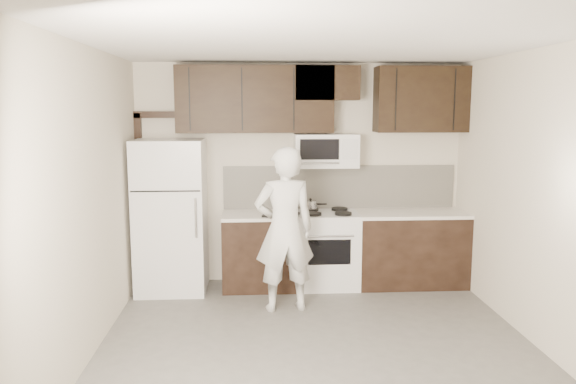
{
  "coord_description": "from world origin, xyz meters",
  "views": [
    {
      "loc": [
        -0.56,
        -4.67,
        2.17
      ],
      "look_at": [
        -0.23,
        0.9,
        1.32
      ],
      "focal_mm": 35.0,
      "sensor_mm": 36.0,
      "label": 1
    }
  ],
  "objects": [
    {
      "name": "person",
      "position": [
        -0.25,
        1.16,
        0.88
      ],
      "size": [
        0.7,
        0.52,
        1.77
      ],
      "primitive_type": "imported",
      "rotation": [
        0.0,
        0.0,
        3.3
      ],
      "color": "white",
      "rests_on": "floor"
    },
    {
      "name": "backsplash",
      "position": [
        0.5,
        2.24,
        1.18
      ],
      "size": [
        2.9,
        0.02,
        0.54
      ],
      "primitive_type": "cube",
      "color": "beige",
      "rests_on": "counter_run"
    },
    {
      "name": "stove",
      "position": [
        0.3,
        1.94,
        0.46
      ],
      "size": [
        0.76,
        0.66,
        0.94
      ],
      "color": "white",
      "rests_on": "floor"
    },
    {
      "name": "back_wall",
      "position": [
        0.0,
        2.25,
        1.35
      ],
      "size": [
        4.0,
        0.0,
        4.0
      ],
      "primitive_type": "plane",
      "rotation": [
        1.57,
        0.0,
        0.0
      ],
      "color": "beige",
      "rests_on": "ground"
    },
    {
      "name": "saucepan",
      "position": [
        0.12,
        2.09,
        0.97
      ],
      "size": [
        0.28,
        0.16,
        0.16
      ],
      "color": "silver",
      "rests_on": "stove"
    },
    {
      "name": "counter_run",
      "position": [
        0.6,
        1.94,
        0.46
      ],
      "size": [
        2.95,
        0.64,
        0.91
      ],
      "color": "black",
      "rests_on": "floor"
    },
    {
      "name": "baking_tray",
      "position": [
        -0.26,
        1.79,
        0.92
      ],
      "size": [
        0.46,
        0.39,
        0.02
      ],
      "primitive_type": "cube",
      "rotation": [
        0.0,
        0.0,
        -0.23
      ],
      "color": "black",
      "rests_on": "counter_run"
    },
    {
      "name": "ceiling",
      "position": [
        0.0,
        0.0,
        2.7
      ],
      "size": [
        4.5,
        4.5,
        0.0
      ],
      "primitive_type": "plane",
      "rotation": [
        3.14,
        0.0,
        0.0
      ],
      "color": "white",
      "rests_on": "back_wall"
    },
    {
      "name": "door_trim",
      "position": [
        -1.92,
        2.21,
        1.25
      ],
      "size": [
        0.5,
        0.08,
        2.12
      ],
      "color": "black",
      "rests_on": "floor"
    },
    {
      "name": "pizza",
      "position": [
        -0.26,
        1.79,
        0.94
      ],
      "size": [
        0.33,
        0.33,
        0.02
      ],
      "primitive_type": "cylinder",
      "rotation": [
        0.0,
        0.0,
        -0.23
      ],
      "color": "beige",
      "rests_on": "baking_tray"
    },
    {
      "name": "microwave",
      "position": [
        0.3,
        2.06,
        1.65
      ],
      "size": [
        0.76,
        0.42,
        0.4
      ],
      "color": "white",
      "rests_on": "upper_cabinets"
    },
    {
      "name": "refrigerator",
      "position": [
        -1.55,
        1.89,
        0.9
      ],
      "size": [
        0.8,
        0.76,
        1.8
      ],
      "color": "white",
      "rests_on": "floor"
    },
    {
      "name": "floor",
      "position": [
        0.0,
        0.0,
        0.0
      ],
      "size": [
        4.5,
        4.5,
        0.0
      ],
      "primitive_type": "plane",
      "color": "#55534F",
      "rests_on": "ground"
    },
    {
      "name": "upper_cabinets",
      "position": [
        0.21,
        2.08,
        2.28
      ],
      "size": [
        3.48,
        0.35,
        0.78
      ],
      "color": "black",
      "rests_on": "back_wall"
    }
  ]
}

